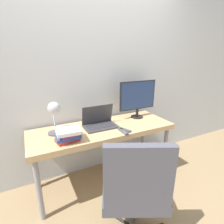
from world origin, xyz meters
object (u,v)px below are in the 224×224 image
object	(u,v)px
desk_lamp	(54,113)
book_stack	(68,134)
monitor	(138,97)
office_chair	(135,187)
laptop	(100,122)

from	to	relation	value
desk_lamp	book_stack	size ratio (longest dim) A/B	1.55
monitor	book_stack	bearing A→B (deg)	-164.02
book_stack	monitor	bearing A→B (deg)	15.98
desk_lamp	office_chair	distance (m)	0.99
laptop	desk_lamp	world-z (taller)	desk_lamp
laptop	monitor	xyz separation A→B (m)	(0.57, 0.07, 0.23)
book_stack	office_chair	bearing A→B (deg)	-59.88
office_chair	book_stack	bearing A→B (deg)	120.12
laptop	desk_lamp	bearing A→B (deg)	-170.42
laptop	monitor	size ratio (longest dim) A/B	0.72
office_chair	desk_lamp	bearing A→B (deg)	121.38
laptop	office_chair	distance (m)	0.87
monitor	office_chair	size ratio (longest dim) A/B	0.53
monitor	desk_lamp	world-z (taller)	monitor
laptop	office_chair	bearing A→B (deg)	-93.38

